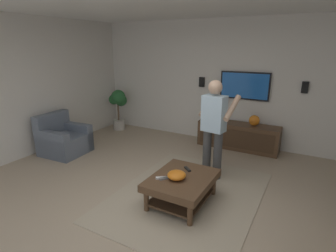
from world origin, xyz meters
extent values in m
plane|color=tan|center=(0.00, 0.00, 0.00)|extent=(7.69, 7.69, 0.00)
cube|color=silver|center=(3.10, 0.00, 1.36)|extent=(0.10, 6.61, 2.71)
cube|color=silver|center=(0.00, 3.25, 1.36)|extent=(6.30, 0.10, 2.71)
cube|color=tan|center=(0.46, -0.26, 0.01)|extent=(2.60, 1.98, 0.01)
cube|color=slate|center=(0.75, 2.65, 0.20)|extent=(0.85, 0.85, 0.40)
cube|color=slate|center=(0.73, 2.97, 0.61)|extent=(0.81, 0.23, 0.42)
cube|color=slate|center=(0.43, 2.63, 0.28)|extent=(0.21, 0.81, 0.56)
cube|color=slate|center=(1.07, 2.67, 0.28)|extent=(0.21, 0.81, 0.56)
cube|color=#513823|center=(0.26, -0.26, 0.35)|extent=(1.00, 0.80, 0.10)
cylinder|color=#513823|center=(0.68, -0.58, 0.15)|extent=(0.07, 0.07, 0.30)
cylinder|color=#513823|center=(0.68, 0.06, 0.15)|extent=(0.07, 0.07, 0.30)
cylinder|color=#513823|center=(-0.16, -0.58, 0.15)|extent=(0.07, 0.07, 0.30)
cylinder|color=#513823|center=(-0.16, 0.06, 0.15)|extent=(0.07, 0.07, 0.30)
cube|color=#452F1E|center=(0.26, -0.26, 0.10)|extent=(0.88, 0.68, 0.03)
cube|color=#513823|center=(2.77, -0.37, 0.28)|extent=(0.44, 1.70, 0.55)
cube|color=#412C1C|center=(2.55, -0.37, 0.28)|extent=(0.01, 1.56, 0.39)
cube|color=black|center=(3.01, -0.37, 1.33)|extent=(0.05, 1.04, 0.58)
cube|color=blue|center=(2.99, -0.37, 1.33)|extent=(0.01, 0.98, 0.52)
cylinder|color=#3F3F3F|center=(1.19, -0.45, 0.41)|extent=(0.14, 0.14, 0.82)
cylinder|color=#3F3F3F|center=(1.22, -0.25, 0.41)|extent=(0.14, 0.14, 0.82)
cube|color=silver|center=(1.21, -0.35, 1.11)|extent=(0.27, 0.39, 0.58)
sphere|color=tan|center=(1.21, -0.35, 1.53)|extent=(0.22, 0.22, 0.22)
cylinder|color=tan|center=(1.35, -0.60, 1.20)|extent=(0.49, 0.16, 0.37)
cylinder|color=tan|center=(1.42, -0.16, 1.20)|extent=(0.49, 0.16, 0.37)
cube|color=white|center=(1.58, -0.41, 1.10)|extent=(0.05, 0.06, 0.16)
cylinder|color=#B7B2A8|center=(2.60, 2.75, 0.13)|extent=(0.30, 0.30, 0.26)
cylinder|color=brown|center=(2.60, 2.75, 0.46)|extent=(0.04, 0.04, 0.42)
sphere|color=#235B2D|center=(2.68, 2.71, 0.78)|extent=(0.31, 0.31, 0.31)
sphere|color=#235B2D|center=(2.53, 2.67, 0.89)|extent=(0.36, 0.36, 0.36)
sphere|color=#235B2D|center=(2.56, 2.63, 0.88)|extent=(0.23, 0.23, 0.23)
sphere|color=#235B2D|center=(2.57, 2.86, 0.80)|extent=(0.25, 0.25, 0.25)
ellipsoid|color=orange|center=(0.17, -0.22, 0.46)|extent=(0.26, 0.26, 0.11)
cube|color=white|center=(0.08, -0.04, 0.41)|extent=(0.12, 0.15, 0.02)
cube|color=black|center=(0.50, -0.23, 0.41)|extent=(0.13, 0.14, 0.02)
cube|color=slate|center=(0.09, -0.08, 0.41)|extent=(0.15, 0.13, 0.02)
sphere|color=orange|center=(2.79, -0.68, 0.66)|extent=(0.22, 0.22, 0.22)
cube|color=black|center=(3.02, -1.52, 1.37)|extent=(0.06, 0.12, 0.22)
cube|color=black|center=(3.02, 0.61, 1.34)|extent=(0.06, 0.12, 0.22)
camera|label=1|loc=(-2.80, -1.75, 2.15)|focal=29.00mm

